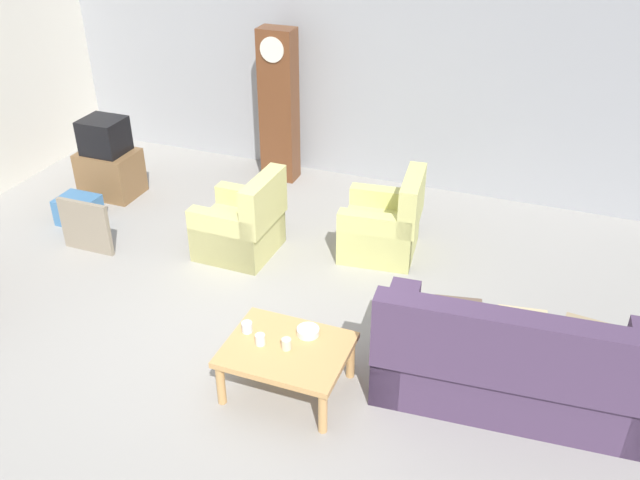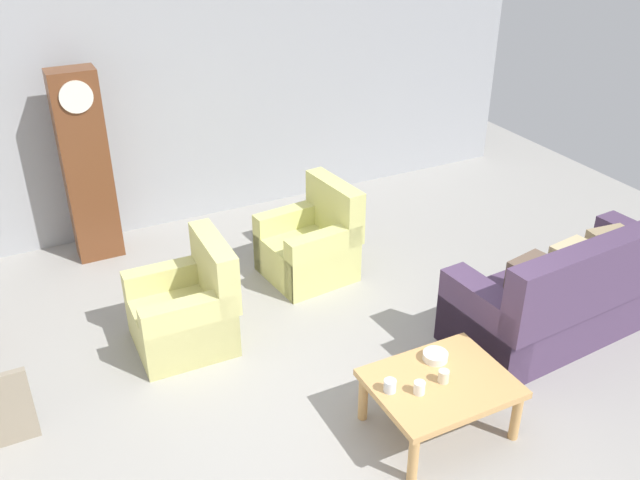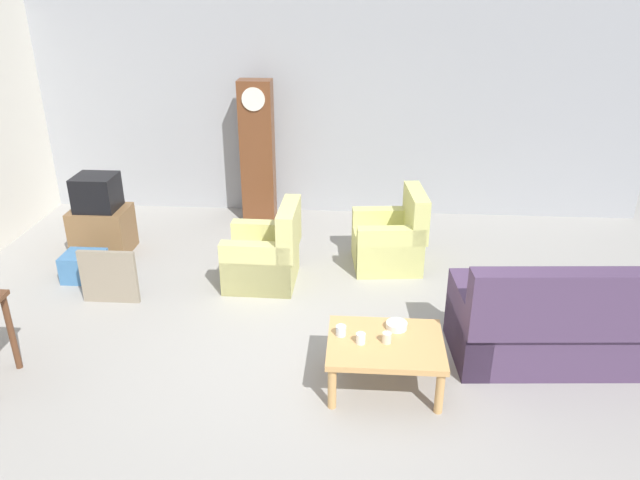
{
  "view_description": "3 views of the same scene",
  "coord_description": "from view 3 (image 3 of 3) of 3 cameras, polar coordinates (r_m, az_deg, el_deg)",
  "views": [
    {
      "loc": [
        2.29,
        -4.25,
        3.86
      ],
      "look_at": [
        0.4,
        0.73,
        0.68
      ],
      "focal_mm": 38.2,
      "sensor_mm": 36.0,
      "label": 1
    },
    {
      "loc": [
        -1.82,
        -3.42,
        3.56
      ],
      "look_at": [
        0.36,
        0.91,
        0.9
      ],
      "focal_mm": 38.74,
      "sensor_mm": 36.0,
      "label": 2
    },
    {
      "loc": [
        0.34,
        -4.76,
        3.25
      ],
      "look_at": [
        -0.04,
        0.57,
        0.85
      ],
      "focal_mm": 34.28,
      "sensor_mm": 36.0,
      "label": 3
    }
  ],
  "objects": [
    {
      "name": "coffee_table_wood",
      "position": [
        5.16,
        6.12,
        -9.97
      ],
      "size": [
        0.96,
        0.76,
        0.43
      ],
      "color": "tan",
      "rests_on": "ground_plane"
    },
    {
      "name": "couch_floral",
      "position": [
        5.89,
        22.73,
        -7.38
      ],
      "size": [
        2.16,
        1.03,
        1.04
      ],
      "color": "#4C3856",
      "rests_on": "ground_plane"
    },
    {
      "name": "bowl_white_stacked",
      "position": [
        5.29,
        7.17,
        -7.92
      ],
      "size": [
        0.18,
        0.18,
        0.06
      ],
      "primitive_type": "cylinder",
      "color": "white",
      "rests_on": "coffee_table_wood"
    },
    {
      "name": "cup_cream_tall",
      "position": [
        5.09,
        6.25,
        -9.06
      ],
      "size": [
        0.08,
        0.08,
        0.09
      ],
      "primitive_type": "cylinder",
      "color": "beige",
      "rests_on": "coffee_table_wood"
    },
    {
      "name": "armchair_olive_far",
      "position": [
        7.21,
        6.64,
        -0.1
      ],
      "size": [
        0.87,
        0.84,
        0.92
      ],
      "color": "#CFCE78",
      "rests_on": "ground_plane"
    },
    {
      "name": "framed_picture_leaning",
      "position": [
        6.75,
        -19.11,
        -3.27
      ],
      "size": [
        0.6,
        0.05,
        0.59
      ],
      "primitive_type": "cube",
      "color": "gray",
      "rests_on": "ground_plane"
    },
    {
      "name": "cup_blue_rimmed",
      "position": [
        5.15,
        1.97,
        -8.46
      ],
      "size": [
        0.09,
        0.09,
        0.09
      ],
      "primitive_type": "cylinder",
      "color": "silver",
      "rests_on": "coffee_table_wood"
    },
    {
      "name": "cup_white_porcelain",
      "position": [
        5.06,
        3.82,
        -9.15
      ],
      "size": [
        0.08,
        0.08,
        0.09
      ],
      "primitive_type": "cylinder",
      "color": "white",
      "rests_on": "coffee_table_wood"
    },
    {
      "name": "ground_plane",
      "position": [
        5.78,
        -0.06,
        -10.08
      ],
      "size": [
        10.4,
        10.4,
        0.0
      ],
      "primitive_type": "plane",
      "color": "#999691"
    },
    {
      "name": "armchair_olive_near",
      "position": [
        6.8,
        -5.1,
        -1.59
      ],
      "size": [
        0.8,
        0.77,
        0.92
      ],
      "color": "#CCC67A",
      "rests_on": "ground_plane"
    },
    {
      "name": "tv_stand_cabinet",
      "position": [
        7.99,
        -19.63,
        0.89
      ],
      "size": [
        0.68,
        0.52,
        0.56
      ],
      "primitive_type": "cube",
      "color": "brown",
      "rests_on": "ground_plane"
    },
    {
      "name": "storage_box_blue",
      "position": [
        7.4,
        -21.13,
        -2.31
      ],
      "size": [
        0.44,
        0.37,
        0.31
      ],
      "primitive_type": "cube",
      "color": "teal",
      "rests_on": "ground_plane"
    },
    {
      "name": "grandfather_clock",
      "position": [
        8.34,
        -5.85,
        8.17
      ],
      "size": [
        0.44,
        0.3,
        1.93
      ],
      "color": "brown",
      "rests_on": "ground_plane"
    },
    {
      "name": "tv_crt",
      "position": [
        7.82,
        -20.13,
        4.19
      ],
      "size": [
        0.48,
        0.44,
        0.42
      ],
      "primitive_type": "cube",
      "color": "black",
      "rests_on": "tv_stand_cabinet"
    },
    {
      "name": "garage_door_wall",
      "position": [
        8.53,
        1.71,
        13.0
      ],
      "size": [
        8.4,
        0.16,
        3.2
      ],
      "primitive_type": "cube",
      "color": "#9EA0A5",
      "rests_on": "ground_plane"
    }
  ]
}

